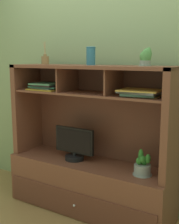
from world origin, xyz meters
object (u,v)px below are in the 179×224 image
at_px(potted_succulent, 146,57).
at_px(media_console, 90,169).
at_px(potted_orchid, 143,167).
at_px(diffuser_bottle, 45,60).
at_px(tv_monitor, 74,146).
at_px(ceramic_vase, 91,56).
at_px(magazine_stack_centre, 46,87).
at_px(magazine_stack_left, 141,93).

bearing_deg(potted_succulent, media_console, -178.78).
relative_size(potted_orchid, diffuser_bottle, 1.00).
distance_m(tv_monitor, ceramic_vase, 0.89).
height_order(tv_monitor, potted_succulent, potted_succulent).
distance_m(magazine_stack_centre, ceramic_vase, 0.59).
relative_size(magazine_stack_centre, ceramic_vase, 2.03).
relative_size(tv_monitor, magazine_stack_left, 1.20).
bearing_deg(media_console, potted_succulent, 1.22).
bearing_deg(potted_succulent, potted_orchid, -64.96).
bearing_deg(magazine_stack_centre, potted_succulent, 2.80).
xyz_separation_m(media_console, potted_orchid, (0.57, -0.06, 0.15)).
relative_size(tv_monitor, magazine_stack_centre, 1.26).
relative_size(media_console, magazine_stack_centre, 4.83).
bearing_deg(ceramic_vase, tv_monitor, -158.68).
xyz_separation_m(potted_orchid, ceramic_vase, (-0.57, 0.07, 0.94)).
height_order(media_console, potted_succulent, potted_succulent).
relative_size(potted_orchid, magazine_stack_left, 0.63).
distance_m(media_console, magazine_stack_left, 0.94).
relative_size(magazine_stack_centre, diffuser_bottle, 1.49).
height_order(magazine_stack_left, potted_succulent, potted_succulent).
relative_size(diffuser_bottle, potted_succulent, 1.47).
height_order(media_console, potted_orchid, media_console).
bearing_deg(potted_orchid, magazine_stack_left, 146.26).
distance_m(diffuser_bottle, ceramic_vase, 0.54).
distance_m(tv_monitor, potted_succulent, 1.10).
relative_size(tv_monitor, potted_orchid, 1.90).
distance_m(tv_monitor, potted_orchid, 0.73).
height_order(magazine_stack_left, magazine_stack_centre, magazine_stack_centre).
height_order(media_console, diffuser_bottle, diffuser_bottle).
xyz_separation_m(tv_monitor, magazine_stack_centre, (-0.35, 0.01, 0.57)).
bearing_deg(diffuser_bottle, magazine_stack_left, -1.12).
bearing_deg(tv_monitor, potted_succulent, 4.62).
bearing_deg(magazine_stack_left, magazine_stack_centre, -178.99).
bearing_deg(potted_succulent, diffuser_bottle, -179.34).
xyz_separation_m(potted_orchid, magazine_stack_left, (-0.05, 0.03, 0.64)).
bearing_deg(magazine_stack_left, potted_orchid, -33.74).
height_order(media_console, tv_monitor, media_console).
distance_m(tv_monitor, diffuser_bottle, 0.92).
distance_m(potted_succulent, ceramic_vase, 0.54).
bearing_deg(tv_monitor, ceramic_vase, 21.32).
xyz_separation_m(media_console, tv_monitor, (-0.15, -0.04, 0.22)).
xyz_separation_m(potted_orchid, diffuser_bottle, (-1.10, 0.05, 0.90)).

